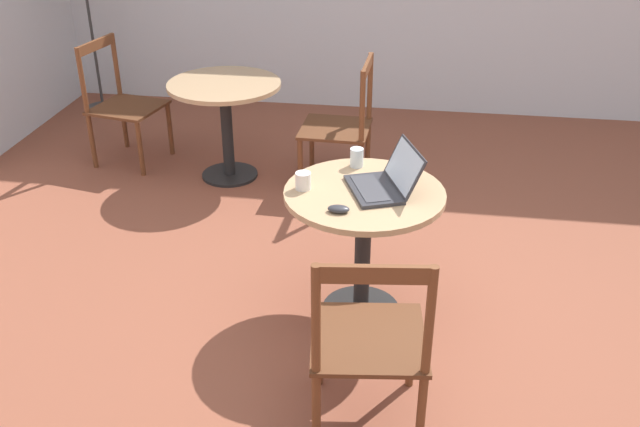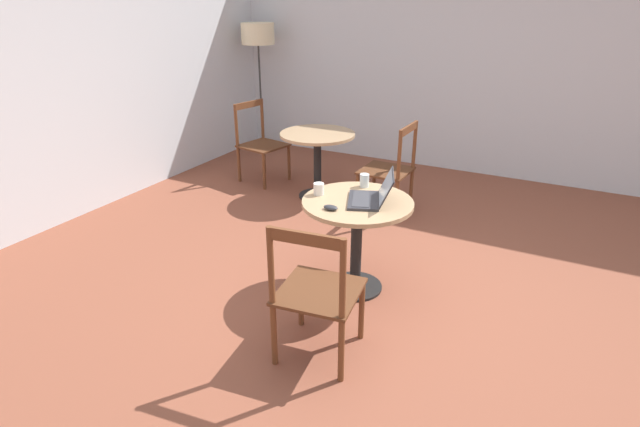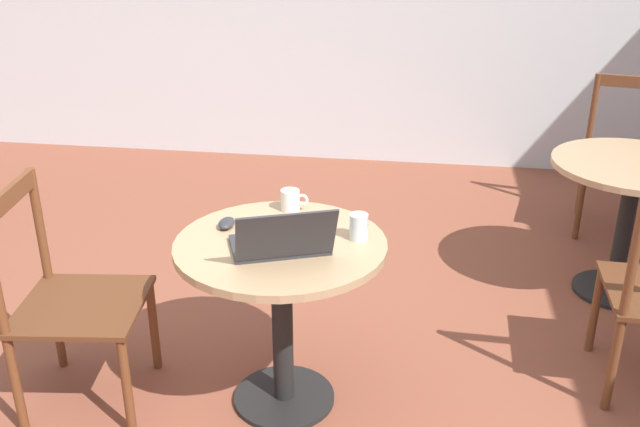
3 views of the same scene
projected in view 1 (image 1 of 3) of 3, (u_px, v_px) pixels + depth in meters
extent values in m
plane|color=brown|center=(408.00, 329.00, 3.60)|extent=(16.00, 16.00, 0.00)
cylinder|color=black|center=(361.00, 309.00, 3.73)|extent=(0.40, 0.40, 0.02)
cylinder|color=black|center=(363.00, 254.00, 3.57)|extent=(0.08, 0.08, 0.65)
cylinder|color=tan|center=(365.00, 194.00, 3.41)|extent=(0.78, 0.78, 0.03)
cylinder|color=black|center=(230.00, 174.00, 5.17)|extent=(0.40, 0.40, 0.02)
cylinder|color=black|center=(227.00, 131.00, 5.01)|extent=(0.08, 0.08, 0.65)
cylinder|color=tan|center=(224.00, 85.00, 4.85)|extent=(0.78, 0.78, 0.03)
cylinder|color=brown|center=(319.00, 347.00, 3.15)|extent=(0.04, 0.04, 0.41)
cylinder|color=brown|center=(412.00, 349.00, 3.14)|extent=(0.04, 0.04, 0.41)
cylinder|color=brown|center=(316.00, 414.00, 2.79)|extent=(0.04, 0.04, 0.41)
cylinder|color=brown|center=(421.00, 416.00, 2.78)|extent=(0.04, 0.04, 0.41)
cube|color=#562F1A|center=(368.00, 338.00, 2.86)|extent=(0.51, 0.51, 0.02)
cylinder|color=brown|center=(316.00, 320.00, 2.57)|extent=(0.04, 0.04, 0.47)
cylinder|color=brown|center=(430.00, 321.00, 2.56)|extent=(0.04, 0.04, 0.47)
cube|color=brown|center=(375.00, 274.00, 2.47)|extent=(0.08, 0.44, 0.07)
cylinder|color=brown|center=(300.00, 167.00, 4.81)|extent=(0.04, 0.04, 0.41)
cylinder|color=brown|center=(312.00, 144.00, 5.17)|extent=(0.04, 0.04, 0.41)
cylinder|color=brown|center=(360.00, 172.00, 4.75)|extent=(0.04, 0.04, 0.41)
cylinder|color=brown|center=(368.00, 148.00, 5.10)|extent=(0.04, 0.04, 0.41)
cube|color=#562F1A|center=(335.00, 128.00, 4.85)|extent=(0.47, 0.47, 0.02)
cylinder|color=brown|center=(362.00, 107.00, 4.53)|extent=(0.04, 0.04, 0.47)
cylinder|color=brown|center=(370.00, 86.00, 4.88)|extent=(0.04, 0.04, 0.47)
cube|color=brown|center=(367.00, 67.00, 4.61)|extent=(0.44, 0.04, 0.07)
cylinder|color=brown|center=(170.00, 129.00, 5.43)|extent=(0.04, 0.04, 0.41)
cylinder|color=brown|center=(140.00, 149.00, 5.09)|extent=(0.04, 0.04, 0.41)
cylinder|color=brown|center=(124.00, 122.00, 5.55)|extent=(0.04, 0.04, 0.41)
cylinder|color=brown|center=(92.00, 141.00, 5.21)|extent=(0.04, 0.04, 0.41)
cube|color=#562F1A|center=(128.00, 107.00, 5.22)|extent=(0.54, 0.54, 0.02)
cylinder|color=brown|center=(116.00, 64.00, 5.33)|extent=(0.04, 0.04, 0.47)
cylinder|color=brown|center=(82.00, 81.00, 4.99)|extent=(0.04, 0.04, 0.47)
cube|color=brown|center=(95.00, 45.00, 5.07)|extent=(0.43, 0.11, 0.07)
cylinder|color=#333333|center=(103.00, 107.00, 6.41)|extent=(0.30, 0.30, 0.02)
cylinder|color=#333333|center=(91.00, 29.00, 6.07)|extent=(0.02, 0.02, 1.42)
cube|color=#2D2D33|center=(374.00, 190.00, 3.39)|extent=(0.39, 0.32, 0.02)
cube|color=#38383D|center=(370.00, 188.00, 3.38)|extent=(0.31, 0.21, 0.00)
cube|color=#2D2D33|center=(405.00, 167.00, 3.37)|extent=(0.35, 0.21, 0.19)
cube|color=silver|center=(404.00, 166.00, 3.37)|extent=(0.32, 0.19, 0.17)
ellipsoid|color=#2D2D33|center=(339.00, 209.00, 3.21)|extent=(0.06, 0.10, 0.03)
cylinder|color=silver|center=(303.00, 181.00, 3.40)|extent=(0.07, 0.07, 0.08)
torus|color=silver|center=(305.00, 176.00, 3.44)|extent=(0.05, 0.01, 0.05)
cylinder|color=silver|center=(357.00, 158.00, 3.62)|extent=(0.07, 0.07, 0.10)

